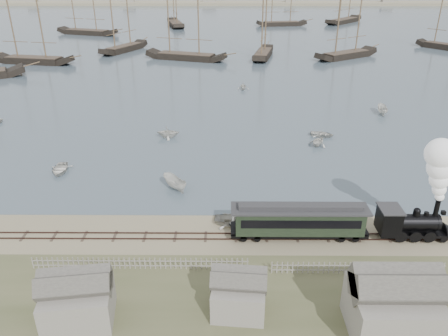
{
  "coord_description": "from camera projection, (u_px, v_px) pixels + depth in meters",
  "views": [
    {
      "loc": [
        1.06,
        -37.93,
        24.64
      ],
      "look_at": [
        0.76,
        6.48,
        3.5
      ],
      "focal_mm": 35.0,
      "sensor_mm": 36.0,
      "label": 1
    }
  ],
  "objects": [
    {
      "name": "rowboat_0",
      "position": [
        60.0,
        169.0,
        55.93
      ],
      "size": [
        4.24,
        3.23,
        0.82
      ],
      "primitive_type": "imported",
      "rotation": [
        0.0,
        0.0,
        0.1
      ],
      "color": "silver",
      "rests_on": "harbor_water"
    },
    {
      "name": "locomotive",
      "position": [
        431.0,
        197.0,
        40.96
      ],
      "size": [
        7.94,
        2.97,
        9.9
      ],
      "color": "black",
      "rests_on": "ground"
    },
    {
      "name": "schooner_4",
      "position": [
        350.0,
        20.0,
        117.64
      ],
      "size": [
        19.94,
        15.39,
        20.0
      ],
      "primitive_type": null,
      "rotation": [
        0.0,
        0.0,
        0.58
      ],
      "color": "black",
      "rests_on": "harbor_water"
    },
    {
      "name": "picket_fence_east",
      "position": [
        358.0,
        273.0,
        38.0
      ],
      "size": [
        15.0,
        0.1,
        1.2
      ],
      "primitive_type": null,
      "color": "gray",
      "rests_on": "ground"
    },
    {
      "name": "ground",
      "position": [
        216.0,
        226.0,
        44.85
      ],
      "size": [
        600.0,
        600.0,
        0.0
      ],
      "primitive_type": "plane",
      "color": "tan",
      "rests_on": "ground"
    },
    {
      "name": "schooner_1",
      "position": [
        121.0,
        16.0,
        126.51
      ],
      "size": [
        12.19,
        18.87,
        20.0
      ],
      "primitive_type": null,
      "rotation": [
        0.0,
        0.0,
        1.12
      ],
      "color": "black",
      "rests_on": "harbor_water"
    },
    {
      "name": "shed_mid",
      "position": [
        238.0,
        310.0,
        34.0
      ],
      "size": [
        4.0,
        3.5,
        3.6
      ],
      "primitive_type": null,
      "color": "gray",
      "rests_on": "ground"
    },
    {
      "name": "schooner_8",
      "position": [
        283.0,
        0.0,
        177.79
      ],
      "size": [
        21.25,
        7.84,
        20.0
      ],
      "primitive_type": null,
      "rotation": [
        0.0,
        0.0,
        0.15
      ],
      "color": "black",
      "rests_on": "harbor_water"
    },
    {
      "name": "rowboat_2",
      "position": [
        174.0,
        183.0,
        51.62
      ],
      "size": [
        3.96,
        3.77,
        1.54
      ],
      "primitive_type": "imported",
      "rotation": [
        0.0,
        0.0,
        3.87
      ],
      "color": "silver",
      "rests_on": "harbor_water"
    },
    {
      "name": "rowboat_7",
      "position": [
        243.0,
        86.0,
        91.7
      ],
      "size": [
        2.99,
        2.62,
        1.51
      ],
      "primitive_type": "imported",
      "rotation": [
        0.0,
        0.0,
        0.05
      ],
      "color": "silver",
      "rests_on": "harbor_water"
    },
    {
      "name": "schooner_6",
      "position": [
        84.0,
        6.0,
        156.5
      ],
      "size": [
        23.74,
        12.33,
        20.0
      ],
      "primitive_type": null,
      "rotation": [
        0.0,
        0.0,
        -0.32
      ],
      "color": "black",
      "rests_on": "harbor_water"
    },
    {
      "name": "schooner_10",
      "position": [
        27.0,
        24.0,
        111.18
      ],
      "size": [
        21.88,
        8.66,
        20.0
      ],
      "primitive_type": null,
      "rotation": [
        0.0,
        0.0,
        -0.18
      ],
      "color": "black",
      "rests_on": "harbor_water"
    },
    {
      "name": "schooner_7",
      "position": [
        174.0,
        0.0,
        177.07
      ],
      "size": [
        10.33,
        23.0,
        20.0
      ],
      "primitive_type": null,
      "rotation": [
        0.0,
        0.0,
        1.81
      ],
      "color": "black",
      "rests_on": "harbor_water"
    },
    {
      "name": "shed_right",
      "position": [
        388.0,
        331.0,
        32.13
      ],
      "size": [
        6.0,
        5.0,
        5.1
      ],
      "primitive_type": null,
      "color": "gray",
      "rests_on": "ground"
    },
    {
      "name": "harbor_water",
      "position": [
        225.0,
        21.0,
        198.33
      ],
      "size": [
        600.0,
        336.0,
        0.06
      ],
      "primitive_type": "cube",
      "color": "#435560",
      "rests_on": "ground"
    },
    {
      "name": "rowboat_4",
      "position": [
        318.0,
        141.0,
        63.74
      ],
      "size": [
        4.1,
        4.01,
        1.64
      ],
      "primitive_type": "imported",
      "rotation": [
        0.0,
        0.0,
        5.64
      ],
      "color": "silver",
      "rests_on": "harbor_water"
    },
    {
      "name": "rowboat_1",
      "position": [
        168.0,
        132.0,
        66.67
      ],
      "size": [
        2.99,
        3.45,
        1.8
      ],
      "primitive_type": "imported",
      "rotation": [
        0.0,
        0.0,
        1.56
      ],
      "color": "silver",
      "rests_on": "harbor_water"
    },
    {
      "name": "schooner_3",
      "position": [
        264.0,
        20.0,
        118.32
      ],
      "size": [
        7.9,
        18.67,
        20.0
      ],
      "primitive_type": null,
      "rotation": [
        0.0,
        0.0,
        1.36
      ],
      "color": "black",
      "rests_on": "harbor_water"
    },
    {
      "name": "rail_track",
      "position": [
        216.0,
        237.0,
        43.02
      ],
      "size": [
        120.0,
        1.8,
        0.16
      ],
      "color": "#38231E",
      "rests_on": "ground"
    },
    {
      "name": "rowboat_3",
      "position": [
        322.0,
        134.0,
        67.35
      ],
      "size": [
        3.55,
        4.22,
        0.75
      ],
      "primitive_type": "imported",
      "rotation": [
        0.0,
        0.0,
        1.26
      ],
      "color": "silver",
      "rests_on": "harbor_water"
    },
    {
      "name": "shed_left",
      "position": [
        81.0,
        319.0,
        33.17
      ],
      "size": [
        5.0,
        4.0,
        4.1
      ],
      "primitive_type": null,
      "color": "gray",
      "rests_on": "ground"
    },
    {
      "name": "schooner_2",
      "position": [
        185.0,
        22.0,
        115.64
      ],
      "size": [
        22.94,
        11.63,
        20.0
      ],
      "primitive_type": null,
      "rotation": [
        0.0,
        0.0,
        -0.3
      ],
      "color": "black",
      "rests_on": "harbor_water"
    },
    {
      "name": "beached_dinghy",
      "position": [
        235.0,
        220.0,
        45.0
      ],
      "size": [
        3.59,
        4.66,
        0.89
      ],
      "primitive_type": "imported",
      "rotation": [
        0.0,
        0.0,
        1.45
      ],
      "color": "silver",
      "rests_on": "ground"
    },
    {
      "name": "passenger_coach",
      "position": [
        299.0,
        220.0,
        42.12
      ],
      "size": [
        13.2,
        2.55,
        3.21
      ],
      "color": "black",
      "rests_on": "ground"
    },
    {
      "name": "rowboat_5",
      "position": [
        382.0,
        110.0,
        77.01
      ],
      "size": [
        4.05,
        1.9,
        1.51
      ],
      "primitive_type": "imported",
      "rotation": [
        0.0,
        0.0,
        3.03
      ],
      "color": "silver",
      "rests_on": "harbor_water"
    },
    {
      "name": "far_spit",
      "position": [
        225.0,
        5.0,
        270.58
      ],
      "size": [
        500.0,
        20.0,
        1.8
      ],
      "primitive_type": "cube",
      "color": "tan",
      "rests_on": "ground"
    },
    {
      "name": "picket_fence_west",
      "position": [
        141.0,
        269.0,
        38.57
      ],
      "size": [
        19.0,
        0.1,
        1.2
      ],
      "primitive_type": null,
      "color": "gray",
      "rests_on": "ground"
    }
  ]
}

